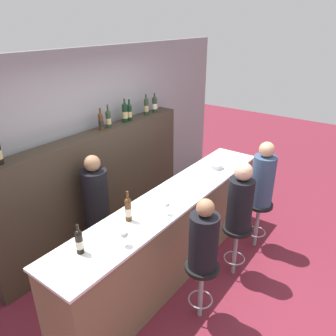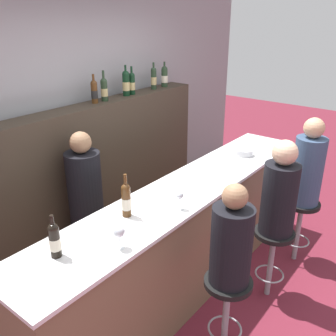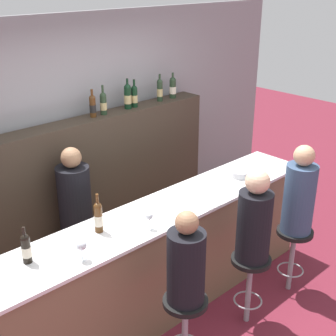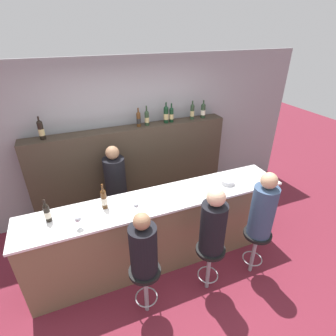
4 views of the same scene
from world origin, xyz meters
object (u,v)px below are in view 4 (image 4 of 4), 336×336
Objects in this scene: wine_bottle_backbar_4 at (171,115)px; guest_seated_left at (143,247)px; wine_bottle_counter_1 at (104,199)px; wine_bottle_counter_0 at (47,212)px; guest_seated_middle at (213,224)px; wine_bottle_backbar_0 at (41,130)px; wine_bottle_backbar_6 at (203,110)px; bar_stool_right at (256,242)px; wine_glass_1 at (136,206)px; bartender at (117,193)px; wine_bottle_backbar_1 at (139,119)px; bar_stool_left at (145,279)px; bar_stool_middle at (210,258)px; wine_glass_0 at (78,219)px; metal_bowl at (228,182)px; guest_seated_right at (263,208)px; wine_bottle_backbar_2 at (147,118)px; wine_bottle_backbar_3 at (166,114)px; wine_bottle_backbar_5 at (192,112)px.

wine_bottle_backbar_4 is 0.41× the size of guest_seated_left.
wine_bottle_backbar_4 is at bearing 41.08° from wine_bottle_counter_1.
guest_seated_left is at bearing -40.54° from wine_bottle_counter_0.
guest_seated_middle reaches higher than wine_bottle_counter_0.
wine_bottle_backbar_0 reaches higher than wine_bottle_backbar_4.
wine_bottle_backbar_4 is 0.58m from wine_bottle_backbar_6.
guest_seated_left reaches higher than wine_bottle_counter_1.
guest_seated_middle reaches higher than bar_stool_right.
wine_glass_1 is 1.17m from bartender.
wine_bottle_counter_1 is 1.01m from bartender.
wine_bottle_backbar_6 is (1.14, 0.00, 0.01)m from wine_bottle_backbar_1.
wine_bottle_counter_0 is 0.88× the size of wine_bottle_backbar_0.
guest_seated_left is at bearing -135.00° from bar_stool_left.
wine_bottle_backbar_4 is at bearing 80.86° from bar_stool_middle.
wine_glass_0 is 1.99m from metal_bowl.
guest_seated_right is (2.32, -1.93, -0.65)m from wine_bottle_backbar_0.
wine_bottle_counter_1 is 1.52m from wine_bottle_backbar_1.
guest_seated_left is at bearing -131.49° from wine_bottle_backbar_6.
guest_seated_left reaches higher than bar_stool_middle.
wine_bottle_counter_1 is 1.89m from guest_seated_right.
wine_glass_0 is at bearing -79.65° from wine_bottle_backbar_0.
bar_stool_left and bar_stool_middle have the same top height.
guest_seated_right is at bearing -96.26° from wine_bottle_backbar_6.
guest_seated_right is at bearing -13.50° from wine_glass_0.
bar_stool_middle is 0.87m from guest_seated_right.
guest_seated_right is (0.79, -1.93, -0.63)m from wine_bottle_backbar_2.
bar_stool_right is at bearing 0.00° from bar_stool_left.
wine_bottle_backbar_4 is at bearing 103.03° from metal_bowl.
bar_stool_right is at bearing -67.66° from wine_bottle_backbar_2.
metal_bowl is (0.85, -1.29, -0.61)m from wine_bottle_backbar_1.
wine_bottle_backbar_3 is at bearing 42.04° from wine_glass_0.
wine_bottle_backbar_0 reaches higher than bartender.
bar_stool_left is 0.81m from bar_stool_middle.
wine_bottle_counter_1 is 2.17m from wine_bottle_backbar_5.
bar_stool_middle is at bearing -33.94° from wine_glass_1.
wine_bottle_backbar_6 is (2.57, 1.19, 0.53)m from wine_bottle_counter_0.
wine_bottle_backbar_5 is at bearing 0.00° from wine_bottle_backbar_3.
wine_bottle_backbar_3 reaches higher than wine_bottle_backbar_2.
guest_seated_left reaches higher than bar_stool_left.
wine_bottle_backbar_1 is (1.43, 1.19, 0.52)m from wine_bottle_counter_0.
wine_bottle_backbar_3 is at bearing 180.00° from wine_bottle_backbar_5.
wine_bottle_backbar_5 reaches higher than wine_bottle_backbar_6.
guest_seated_left is 1.57m from bar_stool_right.
bartender is (0.61, 1.07, -0.49)m from wine_glass_0.
guest_seated_right is at bearing -67.66° from wine_bottle_backbar_2.
wine_bottle_backbar_6 is 0.35× the size of guest_seated_right.
wine_bottle_backbar_1 is at bearing 123.50° from metal_bowl.
wine_bottle_backbar_3 is at bearing 83.59° from guest_seated_middle.
bar_stool_middle is (-0.31, -1.93, -1.17)m from wine_bottle_backbar_4.
bar_stool_left is 0.82× the size of guest_seated_middle.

